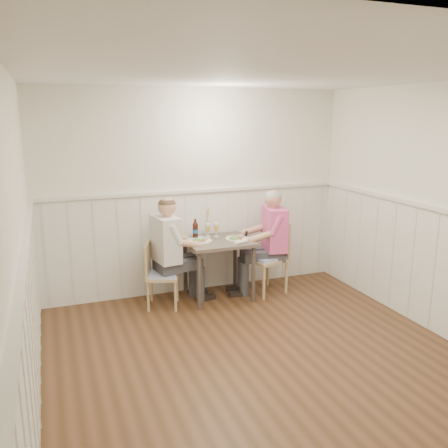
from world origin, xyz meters
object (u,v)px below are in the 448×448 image
at_px(dining_table, 218,249).
at_px(chair_left, 158,272).
at_px(grass_vase, 206,223).
at_px(man_in_pink, 271,249).
at_px(chair_right, 270,254).
at_px(diner_cream, 169,260).
at_px(beer_bottle, 195,230).

xyz_separation_m(dining_table, chair_left, (-0.78, -0.03, -0.21)).
relative_size(chair_left, grass_vase, 2.06).
xyz_separation_m(man_in_pink, grass_vase, (-0.77, 0.31, 0.35)).
distance_m(chair_right, man_in_pink, 0.07).
bearing_deg(grass_vase, chair_left, -157.87).
bearing_deg(grass_vase, chair_right, -21.28).
distance_m(chair_right, grass_vase, 0.92).
height_order(man_in_pink, diner_cream, man_in_pink).
bearing_deg(man_in_pink, beer_bottle, 166.63).
bearing_deg(chair_right, chair_left, 179.57).
bearing_deg(chair_left, diner_cream, 4.07).
xyz_separation_m(dining_table, chair_right, (0.70, -0.04, -0.14)).
xyz_separation_m(dining_table, diner_cream, (-0.63, -0.02, -0.07)).
height_order(dining_table, chair_left, chair_left).
bearing_deg(chair_right, diner_cream, 179.09).
bearing_deg(diner_cream, man_in_pink, -1.40).
xyz_separation_m(chair_right, chair_left, (-1.47, 0.01, -0.07)).
bearing_deg(diner_cream, beer_bottle, 26.19).
relative_size(beer_bottle, grass_vase, 0.66).
xyz_separation_m(man_in_pink, diner_cream, (-1.34, 0.03, -0.01)).
bearing_deg(dining_table, grass_vase, 105.07).
bearing_deg(diner_cream, grass_vase, 26.14).
bearing_deg(diner_cream, dining_table, 1.65).
bearing_deg(diner_cream, chair_right, -0.91).
bearing_deg(chair_right, dining_table, 176.76).
bearing_deg(dining_table, chair_left, -177.91).
distance_m(man_in_pink, diner_cream, 1.34).
height_order(chair_right, beer_bottle, beer_bottle).
distance_m(diner_cream, grass_vase, 0.72).
xyz_separation_m(dining_table, grass_vase, (-0.07, 0.26, 0.28)).
height_order(chair_left, grass_vase, grass_vase).
height_order(dining_table, diner_cream, diner_cream).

